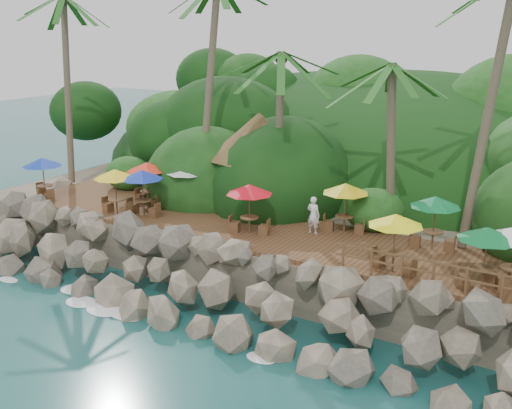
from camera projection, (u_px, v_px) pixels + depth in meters
The scene contains 12 objects.
ground at pixel (172, 331), 22.63m from camera, with size 140.00×140.00×0.00m, color #19514F.
land_base at pixel (346, 202), 35.43m from camera, with size 32.00×25.20×2.10m, color gray.
jungle_hill at pixel (389, 191), 41.87m from camera, with size 44.80×28.00×15.40m, color #143811.
seawall at pixel (203, 283), 23.95m from camera, with size 29.00×4.00×2.30m, color gray, non-canonical shape.
terrace at pixel (256, 231), 26.93m from camera, with size 26.00×5.00×0.20m, color brown.
jungle_foliage at pixel (338, 224), 34.91m from camera, with size 44.00×16.00×12.00m, color #143811, non-canonical shape.
foam_line at pixel (177, 327), 22.87m from camera, with size 25.20×0.80×0.06m.
palms at pixel (314, 13), 26.06m from camera, with size 32.05×7.13×12.01m.
palapa at pixel (259, 135), 29.61m from camera, with size 5.11×5.11×4.60m.
dining_clusters at pixel (277, 194), 25.50m from camera, with size 25.50×5.19×2.18m.
railing at pixel (417, 268), 20.83m from camera, with size 6.10×0.10×1.00m.
waiter at pixel (313, 215), 26.02m from camera, with size 0.60×0.39×1.64m, color white.
Camera 1 is at (13.36, -15.77, 10.82)m, focal length 42.74 mm.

